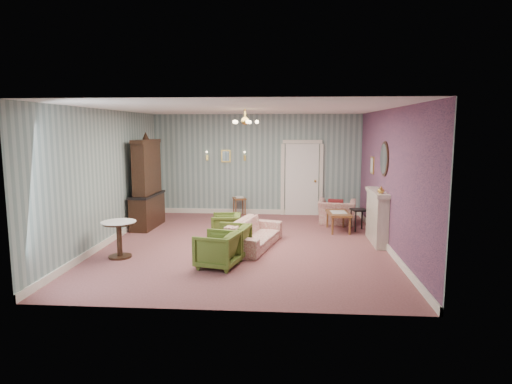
# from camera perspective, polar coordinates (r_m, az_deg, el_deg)

# --- Properties ---
(floor) EXTENTS (7.00, 7.00, 0.00)m
(floor) POSITION_cam_1_polar(r_m,az_deg,el_deg) (9.67, -1.36, -6.79)
(floor) COLOR #8A5051
(floor) RESTS_ON ground
(ceiling) EXTENTS (7.00, 7.00, 0.00)m
(ceiling) POSITION_cam_1_polar(r_m,az_deg,el_deg) (9.35, -1.43, 10.64)
(ceiling) COLOR white
(ceiling) RESTS_ON ground
(wall_back) EXTENTS (6.00, 0.00, 6.00)m
(wall_back) POSITION_cam_1_polar(r_m,az_deg,el_deg) (12.88, 0.12, 3.52)
(wall_back) COLOR slate
(wall_back) RESTS_ON ground
(wall_front) EXTENTS (6.00, 0.00, 6.00)m
(wall_front) POSITION_cam_1_polar(r_m,az_deg,el_deg) (5.96, -4.67, -2.00)
(wall_front) COLOR slate
(wall_front) RESTS_ON ground
(wall_left) EXTENTS (0.00, 7.00, 7.00)m
(wall_left) POSITION_cam_1_polar(r_m,az_deg,el_deg) (10.14, -18.52, 1.82)
(wall_left) COLOR slate
(wall_left) RESTS_ON ground
(wall_right) EXTENTS (0.00, 7.00, 7.00)m
(wall_right) POSITION_cam_1_polar(r_m,az_deg,el_deg) (9.59, 16.75, 1.55)
(wall_right) COLOR slate
(wall_right) RESTS_ON ground
(wall_right_floral) EXTENTS (0.00, 7.00, 7.00)m
(wall_right_floral) POSITION_cam_1_polar(r_m,az_deg,el_deg) (9.59, 16.67, 1.56)
(wall_right_floral) COLOR #B05872
(wall_right_floral) RESTS_ON ground
(door) EXTENTS (1.12, 0.12, 2.16)m
(door) POSITION_cam_1_polar(r_m,az_deg,el_deg) (12.84, 5.91, 1.81)
(door) COLOR white
(door) RESTS_ON floor
(olive_chair_a) EXTENTS (0.79, 0.83, 0.71)m
(olive_chair_a) POSITION_cam_1_polar(r_m,az_deg,el_deg) (8.10, -5.00, -7.20)
(olive_chair_a) COLOR #506423
(olive_chair_a) RESTS_ON floor
(olive_chair_b) EXTENTS (0.75, 0.79, 0.70)m
(olive_chair_b) POSITION_cam_1_polar(r_m,az_deg,el_deg) (8.73, -3.27, -6.07)
(olive_chair_b) COLOR #506423
(olive_chair_b) RESTS_ON floor
(olive_chair_c) EXTENTS (0.64, 0.68, 0.65)m
(olive_chair_c) POSITION_cam_1_polar(r_m,az_deg,el_deg) (10.07, -3.87, -4.30)
(olive_chair_c) COLOR #506423
(olive_chair_c) RESTS_ON floor
(sofa_chintz) EXTENTS (1.01, 2.03, 0.76)m
(sofa_chintz) POSITION_cam_1_polar(r_m,az_deg,el_deg) (9.41, -0.33, -4.82)
(sofa_chintz) COLOR #9B3E44
(sofa_chintz) RESTS_ON floor
(wingback_chair) EXTENTS (1.04, 0.76, 0.84)m
(wingback_chair) POSITION_cam_1_polar(r_m,az_deg,el_deg) (11.89, 10.37, -2.02)
(wingback_chair) COLOR #9B3E44
(wingback_chair) RESTS_ON floor
(dresser) EXTENTS (0.56, 1.44, 2.36)m
(dresser) POSITION_cam_1_polar(r_m,az_deg,el_deg) (11.50, -13.89, 1.36)
(dresser) COLOR black
(dresser) RESTS_ON floor
(fireplace) EXTENTS (0.30, 1.40, 1.16)m
(fireplace) POSITION_cam_1_polar(r_m,az_deg,el_deg) (10.08, 15.28, -3.09)
(fireplace) COLOR beige
(fireplace) RESTS_ON floor
(mantel_vase) EXTENTS (0.15, 0.15, 0.15)m
(mantel_vase) POSITION_cam_1_polar(r_m,az_deg,el_deg) (9.58, 15.77, 0.28)
(mantel_vase) COLOR gold
(mantel_vase) RESTS_ON fireplace
(oval_mirror) EXTENTS (0.04, 0.76, 0.84)m
(oval_mirror) POSITION_cam_1_polar(r_m,az_deg,el_deg) (9.93, 16.13, 4.12)
(oval_mirror) COLOR white
(oval_mirror) RESTS_ON wall_right
(framed_print) EXTENTS (0.04, 0.34, 0.42)m
(framed_print) POSITION_cam_1_polar(r_m,az_deg,el_deg) (11.28, 14.73, 3.35)
(framed_print) COLOR gold
(framed_print) RESTS_ON wall_right
(coffee_table) EXTENTS (0.57, 0.95, 0.47)m
(coffee_table) POSITION_cam_1_polar(r_m,az_deg,el_deg) (11.07, 10.52, -3.75)
(coffee_table) COLOR brown
(coffee_table) RESTS_ON floor
(side_table_black) EXTENTS (0.44, 0.44, 0.54)m
(side_table_black) POSITION_cam_1_polar(r_m,az_deg,el_deg) (11.19, 13.07, -3.52)
(side_table_black) COLOR black
(side_table_black) RESTS_ON floor
(pedestal_table) EXTENTS (0.83, 0.83, 0.73)m
(pedestal_table) POSITION_cam_1_polar(r_m,az_deg,el_deg) (9.06, -17.15, -5.83)
(pedestal_table) COLOR black
(pedestal_table) RESTS_ON floor
(nesting_table) EXTENTS (0.46, 0.52, 0.58)m
(nesting_table) POSITION_cam_1_polar(r_m,az_deg,el_deg) (12.72, -2.16, -1.82)
(nesting_table) COLOR brown
(nesting_table) RESTS_ON floor
(gilt_mirror_back) EXTENTS (0.28, 0.06, 0.36)m
(gilt_mirror_back) POSITION_cam_1_polar(r_m,az_deg,el_deg) (12.91, -3.89, 4.63)
(gilt_mirror_back) COLOR gold
(gilt_mirror_back) RESTS_ON wall_back
(sconce_left) EXTENTS (0.16, 0.12, 0.30)m
(sconce_left) POSITION_cam_1_polar(r_m,az_deg,el_deg) (12.98, -6.31, 4.62)
(sconce_left) COLOR gold
(sconce_left) RESTS_ON wall_back
(sconce_right) EXTENTS (0.16, 0.12, 0.30)m
(sconce_right) POSITION_cam_1_polar(r_m,az_deg,el_deg) (12.83, -1.46, 4.62)
(sconce_right) COLOR gold
(sconce_right) RESTS_ON wall_back
(chandelier) EXTENTS (0.56, 0.56, 0.36)m
(chandelier) POSITION_cam_1_polar(r_m,az_deg,el_deg) (9.34, -1.42, 8.98)
(chandelier) COLOR gold
(chandelier) RESTS_ON ceiling
(burgundy_cushion) EXTENTS (0.41, 0.28, 0.39)m
(burgundy_cushion) POSITION_cam_1_polar(r_m,az_deg,el_deg) (11.73, 10.22, -1.85)
(burgundy_cushion) COLOR maroon
(burgundy_cushion) RESTS_ON wingback_chair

